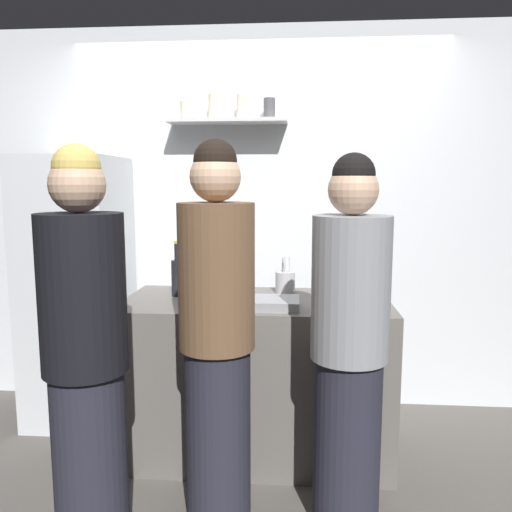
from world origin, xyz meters
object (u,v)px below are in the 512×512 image
Objects in this scene: water_bottle_plastic at (330,286)px; person_grey_hoodie at (349,349)px; wine_bottle_green_glass at (204,277)px; refrigerator at (78,290)px; baking_pan at (267,303)px; person_blonde at (86,360)px; wine_bottle_pale_glass at (196,287)px; person_brown_jacket at (217,337)px; wine_bottle_dark_glass at (177,276)px; utensil_holder at (285,282)px.

water_bottle_plastic is 0.16× the size of person_grey_hoodie.
refrigerator is at bearing 157.47° from wine_bottle_green_glass.
baking_pan is 0.60m from person_grey_hoodie.
person_blonde is at bearing -133.93° from baking_pan.
wine_bottle_pale_glass is 0.16× the size of person_brown_jacket.
person_brown_jacket reaches higher than wine_bottle_dark_glass.
baking_pan is 0.48m from person_brown_jacket.
person_brown_jacket is at bearing -109.04° from utensil_holder.
person_grey_hoodie is at bearing -39.16° from wine_bottle_green_glass.
wine_bottle_dark_glass is at bearing 155.41° from wine_bottle_green_glass.
baking_pan is at bearing 36.36° from person_grey_hoodie.
utensil_holder is 0.65× the size of wine_bottle_green_glass.
utensil_holder is 0.44m from water_bottle_plastic.
wine_bottle_pale_glass is 0.80m from person_blonde.
person_grey_hoodie is (0.30, -0.84, -0.13)m from utensil_holder.
refrigerator is at bearing 156.81° from baking_pan.
wine_bottle_pale_glass is 0.71m from water_bottle_plastic.
person_blonde is (-0.78, -1.11, -0.12)m from utensil_holder.
person_blonde is 1.11m from person_grey_hoodie.
person_grey_hoodie is at bearing -70.22° from utensil_holder.
utensil_holder is 0.78× the size of wine_bottle_pale_glass.
refrigerator reaches higher than person_blonde.
baking_pan is 0.20× the size of person_grey_hoodie.
wine_bottle_pale_glass is at bearing -56.14° from wine_bottle_dark_glass.
person_brown_jacket is (0.18, -0.44, -0.14)m from wine_bottle_pale_glass.
person_brown_jacket reaches higher than utensil_holder.
person_grey_hoodie reaches higher than wine_bottle_pale_glass.
utensil_holder is at bearing 25.91° from wine_bottle_green_glass.
refrigerator is 1.39m from person_blonde.
person_brown_jacket is at bearing 84.27° from person_grey_hoodie.
baking_pan is at bearing -102.50° from utensil_holder.
wine_bottle_green_glass reaches higher than wine_bottle_pale_glass.
wine_bottle_pale_glass is (0.16, -0.24, -0.01)m from wine_bottle_dark_glass.
wine_bottle_green_glass is (0.90, -0.37, 0.17)m from refrigerator.
wine_bottle_dark_glass is 0.19× the size of person_grey_hoodie.
wine_bottle_green_glass is at bearing 155.22° from baking_pan.
person_grey_hoodie is (0.77, -0.45, -0.17)m from wine_bottle_pale_glass.
person_grey_hoodie is at bearing 136.47° from person_blonde.
refrigerator is 1.05m from wine_bottle_pale_glass.
refrigerator is at bearing 157.96° from wine_bottle_dark_glass.
person_grey_hoodie reaches higher than baking_pan.
utensil_holder is 0.68× the size of wine_bottle_dark_glass.
wine_bottle_dark_glass is at bearing -167.12° from utensil_holder.
water_bottle_plastic is at bearing 158.73° from person_blonde.
wine_bottle_dark_glass reaches higher than utensil_holder.
water_bottle_plastic is 0.52m from person_grey_hoodie.
person_blonde is (-0.69, -0.72, -0.08)m from baking_pan.
water_bottle_plastic is 0.16× the size of person_blonde.
person_grey_hoodie is at bearing -30.84° from refrigerator.
refrigerator is 5.07× the size of baking_pan.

